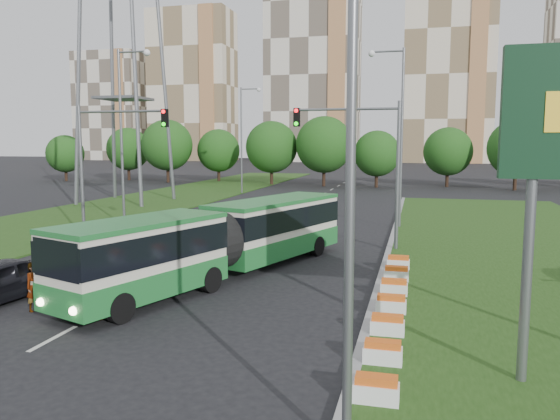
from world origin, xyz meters
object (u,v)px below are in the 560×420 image
(traffic_mast_median, at_px, (367,152))
(shopping_trolley, at_px, (97,308))
(car_left_far, at_px, (172,225))
(pedestrian, at_px, (34,287))
(traffic_mast_left, at_px, (105,151))
(articulated_bus, at_px, (219,239))

(traffic_mast_median, xyz_separation_m, shopping_trolley, (-7.58, -14.00, -5.01))
(car_left_far, height_order, pedestrian, pedestrian)
(traffic_mast_median, relative_size, shopping_trolley, 11.81)
(traffic_mast_left, xyz_separation_m, pedestrian, (5.03, -12.80, -4.49))
(traffic_mast_median, height_order, pedestrian, traffic_mast_median)
(pedestrian, bearing_deg, articulated_bus, -18.27)
(traffic_mast_median, bearing_deg, traffic_mast_left, -176.23)
(traffic_mast_left, bearing_deg, pedestrian, -68.54)
(pedestrian, height_order, shopping_trolley, pedestrian)
(pedestrian, bearing_deg, traffic_mast_left, 38.80)
(traffic_mast_median, bearing_deg, shopping_trolley, -118.44)
(traffic_mast_left, bearing_deg, articulated_bus, -34.59)
(traffic_mast_median, relative_size, pedestrian, 4.67)
(articulated_bus, xyz_separation_m, pedestrian, (-4.47, -6.24, -0.78))
(traffic_mast_median, distance_m, pedestrian, 17.69)
(traffic_mast_median, xyz_separation_m, traffic_mast_left, (-15.16, -1.00, 0.00))
(articulated_bus, distance_m, car_left_far, 10.64)
(car_left_far, relative_size, pedestrian, 2.66)
(traffic_mast_median, height_order, car_left_far, traffic_mast_median)
(traffic_mast_left, xyz_separation_m, car_left_far, (3.20, 1.98, -4.60))
(shopping_trolley, bearing_deg, car_left_far, 92.55)
(traffic_mast_median, xyz_separation_m, pedestrian, (-10.13, -13.80, -4.49))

